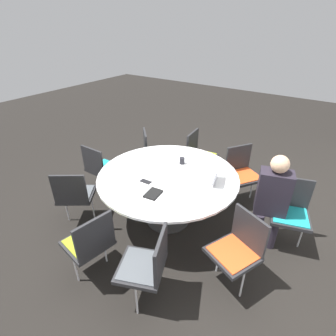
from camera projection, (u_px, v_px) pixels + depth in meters
The scene contains 16 objects.
ground_plane at pixel (168, 219), 3.71m from camera, with size 16.00×16.00×0.00m, color black.
conference_table at pixel (168, 182), 3.40m from camera, with size 1.79×1.79×0.73m.
chair_0 at pixel (291, 208), 3.11m from camera, with size 0.53×0.54×0.85m.
chair_1 at pixel (242, 170), 3.89m from camera, with size 0.60×0.59×0.85m.
chair_2 at pixel (199, 153), 4.40m from camera, with size 0.48×0.46×0.85m.
chair_3 at pixel (153, 150), 4.48m from camera, with size 0.61×0.61×0.85m.
chair_4 at pixel (101, 166), 4.00m from camera, with size 0.42×0.44×0.85m.
chair_5 at pixel (75, 193), 3.38m from camera, with size 0.60×0.60×0.85m.
chair_6 at pixel (90, 241), 2.66m from camera, with size 0.51×0.49×0.85m.
chair_7 at pixel (148, 263), 2.41m from camera, with size 0.57×0.55×0.85m.
chair_8 at pixel (238, 246), 2.59m from camera, with size 0.56×0.57×0.85m.
person_0 at pixel (273, 195), 3.01m from camera, with size 0.33×0.41×1.20m.
laptop at pixel (211, 178), 3.17m from camera, with size 0.34×0.31×0.21m.
spiral_notebook at pixel (153, 194), 2.96m from camera, with size 0.23×0.17×0.02m.
coffee_cup at pixel (182, 161), 3.58m from camera, with size 0.07×0.07×0.09m.
cell_phone at pixel (146, 181), 3.20m from camera, with size 0.07×0.14×0.01m.
Camera 1 is at (2.36, 1.61, 2.47)m, focal length 28.00 mm.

